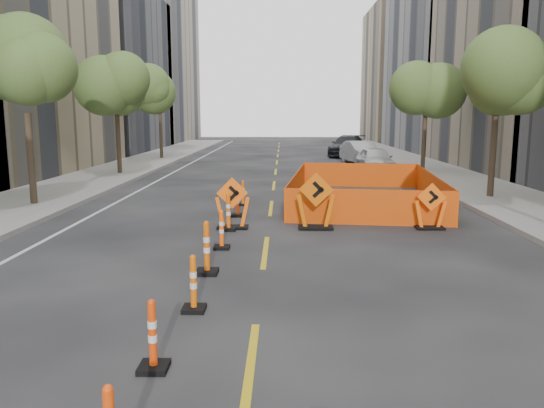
{
  "coord_description": "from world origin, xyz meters",
  "views": [
    {
      "loc": [
        0.42,
        -8.33,
        3.25
      ],
      "look_at": [
        0.15,
        4.36,
        1.1
      ],
      "focal_mm": 35.0,
      "sensor_mm": 36.0,
      "label": 1
    }
  ],
  "objects_px": {
    "chevron_sign_center": "(316,201)",
    "channelizer_5": "(228,212)",
    "channelizer_1": "(153,335)",
    "channelizer_7": "(243,193)",
    "channelizer_6": "(237,201)",
    "chevron_sign_left": "(232,203)",
    "channelizer_3": "(207,248)",
    "parked_car_far": "(348,146)",
    "parked_car_mid": "(361,153)",
    "channelizer_2": "(193,283)",
    "chevron_sign_right": "(431,206)",
    "parked_car_near": "(375,159)",
    "channelizer_4": "(222,229)"
  },
  "relations": [
    {
      "from": "channelizer_5",
      "to": "channelizer_7",
      "type": "relative_size",
      "value": 1.17
    },
    {
      "from": "parked_car_far",
      "to": "channelizer_1",
      "type": "bearing_deg",
      "value": -83.45
    },
    {
      "from": "chevron_sign_left",
      "to": "parked_car_mid",
      "type": "height_order",
      "value": "parked_car_mid"
    },
    {
      "from": "chevron_sign_right",
      "to": "parked_car_far",
      "type": "distance_m",
      "value": 26.83
    },
    {
      "from": "channelizer_5",
      "to": "chevron_sign_center",
      "type": "relative_size",
      "value": 0.65
    },
    {
      "from": "channelizer_4",
      "to": "parked_car_far",
      "type": "relative_size",
      "value": 0.17
    },
    {
      "from": "chevron_sign_center",
      "to": "channelizer_5",
      "type": "bearing_deg",
      "value": -162.87
    },
    {
      "from": "channelizer_6",
      "to": "channelizer_7",
      "type": "height_order",
      "value": "channelizer_6"
    },
    {
      "from": "channelizer_6",
      "to": "parked_car_far",
      "type": "xyz_separation_m",
      "value": [
        6.54,
        25.03,
        0.3
      ]
    },
    {
      "from": "chevron_sign_left",
      "to": "chevron_sign_right",
      "type": "height_order",
      "value": "chevron_sign_left"
    },
    {
      "from": "parked_car_far",
      "to": "channelizer_7",
      "type": "bearing_deg",
      "value": -88.55
    },
    {
      "from": "channelizer_3",
      "to": "parked_car_near",
      "type": "relative_size",
      "value": 0.27
    },
    {
      "from": "channelizer_1",
      "to": "channelizer_5",
      "type": "height_order",
      "value": "channelizer_5"
    },
    {
      "from": "parked_car_near",
      "to": "channelizer_4",
      "type": "bearing_deg",
      "value": -112.87
    },
    {
      "from": "parked_car_near",
      "to": "parked_car_mid",
      "type": "height_order",
      "value": "parked_car_mid"
    },
    {
      "from": "channelizer_1",
      "to": "channelizer_2",
      "type": "distance_m",
      "value": 2.09
    },
    {
      "from": "channelizer_2",
      "to": "channelizer_6",
      "type": "bearing_deg",
      "value": 89.87
    },
    {
      "from": "parked_car_far",
      "to": "chevron_sign_center",
      "type": "bearing_deg",
      "value": -81.44
    },
    {
      "from": "chevron_sign_left",
      "to": "parked_car_far",
      "type": "height_order",
      "value": "parked_car_far"
    },
    {
      "from": "channelizer_6",
      "to": "chevron_sign_left",
      "type": "relative_size",
      "value": 0.7
    },
    {
      "from": "channelizer_3",
      "to": "parked_car_mid",
      "type": "bearing_deg",
      "value": 74.83
    },
    {
      "from": "parked_car_mid",
      "to": "parked_car_far",
      "type": "relative_size",
      "value": 0.82
    },
    {
      "from": "chevron_sign_right",
      "to": "parked_car_mid",
      "type": "xyz_separation_m",
      "value": [
        0.95,
        20.36,
        0.08
      ]
    },
    {
      "from": "channelizer_2",
      "to": "channelizer_7",
      "type": "xyz_separation_m",
      "value": [
        0.05,
        10.43,
        -0.02
      ]
    },
    {
      "from": "channelizer_5",
      "to": "chevron_sign_right",
      "type": "bearing_deg",
      "value": 2.99
    },
    {
      "from": "parked_car_near",
      "to": "chevron_sign_left",
      "type": "bearing_deg",
      "value": -115.58
    },
    {
      "from": "channelizer_2",
      "to": "channelizer_6",
      "type": "height_order",
      "value": "channelizer_6"
    },
    {
      "from": "parked_car_near",
      "to": "parked_car_far",
      "type": "xyz_separation_m",
      "value": [
        -0.2,
        11.45,
        0.1
      ]
    },
    {
      "from": "channelizer_5",
      "to": "parked_car_far",
      "type": "bearing_deg",
      "value": 76.29
    },
    {
      "from": "channelizer_1",
      "to": "parked_car_mid",
      "type": "xyz_separation_m",
      "value": [
        6.83,
        29.0,
        0.28
      ]
    },
    {
      "from": "channelizer_4",
      "to": "channelizer_5",
      "type": "height_order",
      "value": "channelizer_5"
    },
    {
      "from": "channelizer_1",
      "to": "channelizer_7",
      "type": "distance_m",
      "value": 12.51
    },
    {
      "from": "channelizer_2",
      "to": "parked_car_near",
      "type": "xyz_separation_m",
      "value": [
        6.76,
        21.92,
        0.23
      ]
    },
    {
      "from": "channelizer_1",
      "to": "channelizer_7",
      "type": "bearing_deg",
      "value": 89.0
    },
    {
      "from": "channelizer_4",
      "to": "channelizer_7",
      "type": "xyz_separation_m",
      "value": [
        0.06,
        6.26,
        -0.02
      ]
    },
    {
      "from": "channelizer_3",
      "to": "parked_car_mid",
      "type": "distance_m",
      "value": 25.73
    },
    {
      "from": "chevron_sign_right",
      "to": "parked_car_near",
      "type": "relative_size",
      "value": 0.32
    },
    {
      "from": "channelizer_7",
      "to": "chevron_sign_center",
      "type": "relative_size",
      "value": 0.56
    },
    {
      "from": "parked_car_near",
      "to": "parked_car_mid",
      "type": "relative_size",
      "value": 0.92
    },
    {
      "from": "channelizer_3",
      "to": "channelizer_6",
      "type": "bearing_deg",
      "value": 89.15
    },
    {
      "from": "channelizer_4",
      "to": "channelizer_6",
      "type": "height_order",
      "value": "channelizer_6"
    },
    {
      "from": "channelizer_5",
      "to": "parked_car_near",
      "type": "xyz_separation_m",
      "value": [
        6.81,
        15.67,
        0.18
      ]
    },
    {
      "from": "chevron_sign_left",
      "to": "parked_car_far",
      "type": "distance_m",
      "value": 27.62
    },
    {
      "from": "channelizer_2",
      "to": "parked_car_far",
      "type": "xyz_separation_m",
      "value": [
        6.56,
        33.37,
        0.33
      ]
    },
    {
      "from": "channelizer_7",
      "to": "chevron_sign_right",
      "type": "xyz_separation_m",
      "value": [
        5.67,
        -3.87,
        0.21
      ]
    },
    {
      "from": "channelizer_4",
      "to": "parked_car_far",
      "type": "distance_m",
      "value": 29.93
    },
    {
      "from": "channelizer_2",
      "to": "chevron_sign_left",
      "type": "relative_size",
      "value": 0.65
    },
    {
      "from": "channelizer_5",
      "to": "chevron_sign_left",
      "type": "bearing_deg",
      "value": 71.38
    },
    {
      "from": "chevron_sign_center",
      "to": "chevron_sign_right",
      "type": "bearing_deg",
      "value": 12.69
    },
    {
      "from": "chevron_sign_center",
      "to": "chevron_sign_right",
      "type": "height_order",
      "value": "chevron_sign_center"
    }
  ]
}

